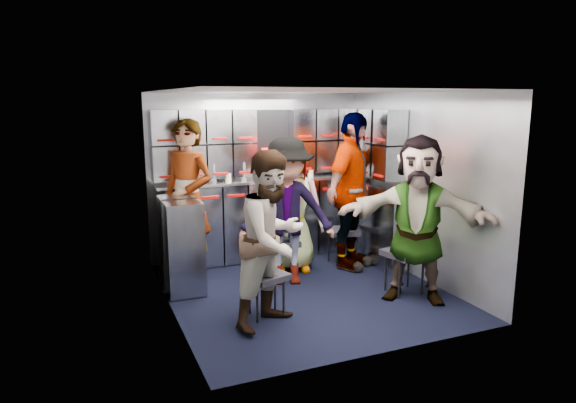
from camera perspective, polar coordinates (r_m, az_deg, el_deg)
name	(u,v)px	position (r m, az deg, el deg)	size (l,w,h in m)	color
floor	(304,291)	(5.59, 1.79, -9.87)	(3.00, 3.00, 0.00)	black
wall_back	(257,175)	(6.68, -3.47, 2.93)	(2.80, 0.04, 2.10)	gray
wall_left	(168,205)	(4.91, -13.20, -0.41)	(0.04, 3.00, 2.10)	gray
wall_right	(417,186)	(6.01, 14.10, 1.68)	(0.04, 3.00, 2.10)	gray
ceiling	(305,91)	(5.22, 1.93, 12.17)	(2.80, 3.00, 0.02)	silver
cart_bank_back	(263,220)	(6.59, -2.81, -2.09)	(2.68, 0.38, 0.99)	gray
cart_bank_left	(181,245)	(5.61, -11.79, -4.73)	(0.38, 0.76, 0.99)	gray
counter	(262,180)	(6.49, -2.86, 2.38)	(2.68, 0.42, 0.03)	silver
locker_bank_back	(260,142)	(6.49, -3.08, 6.60)	(2.68, 0.28, 0.82)	gray
locker_bank_right	(374,143)	(6.45, 9.50, 6.43)	(0.28, 1.00, 0.82)	gray
right_cabinet	(375,223)	(6.52, 9.68, -2.34)	(0.28, 1.20, 1.00)	gray
coffee_niche	(272,143)	(6.61, -1.77, 6.52)	(0.46, 0.16, 0.84)	black
red_latch_strip	(268,193)	(6.33, -2.23, 0.91)	(2.60, 0.02, 0.03)	#930905
jump_seat_near_left	(266,278)	(4.86, -2.43, -8.54)	(0.44, 0.43, 0.42)	black
jump_seat_mid_left	(281,244)	(5.87, -0.81, -4.77)	(0.40, 0.38, 0.45)	black
jump_seat_center	(286,233)	(6.31, -0.22, -3.57)	(0.40, 0.38, 0.45)	black
jump_seat_mid_right	(343,233)	(6.43, 6.13, -3.47)	(0.45, 0.43, 0.44)	black
jump_seat_near_right	(405,255)	(5.55, 12.85, -5.84)	(0.46, 0.45, 0.47)	black
attendant_standing	(188,200)	(5.89, -11.01, 0.20)	(0.66, 0.43, 1.81)	black
attendant_arc_a	(273,239)	(4.57, -1.69, -4.22)	(0.77, 0.60, 1.59)	black
attendant_arc_b	(287,212)	(5.61, -0.14, -1.15)	(1.05, 0.60, 1.62)	black
attendant_arc_c	(292,207)	(6.06, 0.43, -0.63)	(0.75, 0.49, 1.53)	black
attendant_arc_d	(351,192)	(6.16, 7.04, 1.11)	(1.10, 0.46, 1.88)	black
attendant_arc_e	(417,219)	(5.30, 14.18, -1.89)	(1.56, 0.50, 1.68)	black
bottle_left	(244,171)	(6.34, -4.96, 3.35)	(0.07, 0.07, 0.23)	white
bottle_mid	(214,173)	(6.24, -8.26, 3.14)	(0.06, 0.06, 0.23)	white
bottle_right	(292,167)	(6.56, 0.45, 3.81)	(0.07, 0.07, 0.27)	white
cup_left	(228,178)	(6.28, -6.68, 2.66)	(0.08, 0.08, 0.11)	#C3B18A
cup_right	(310,173)	(6.67, 2.51, 3.15)	(0.07, 0.07, 0.09)	#C3B18A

